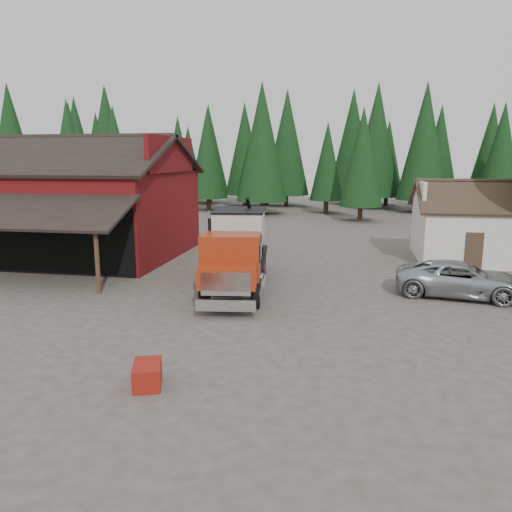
# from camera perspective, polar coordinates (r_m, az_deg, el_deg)

# --- Properties ---
(ground) EXTENTS (120.00, 120.00, 0.00)m
(ground) POSITION_cam_1_polar(r_m,az_deg,el_deg) (18.94, -5.31, -6.74)
(ground) COLOR #463E37
(ground) RESTS_ON ground
(red_barn) EXTENTS (12.80, 13.63, 7.18)m
(red_barn) POSITION_cam_1_polar(r_m,az_deg,el_deg) (31.74, -19.81, 4.86)
(red_barn) COLOR #611010
(red_barn) RESTS_ON ground
(farmhouse) EXTENTS (8.60, 6.42, 4.65)m
(farmhouse) POSITION_cam_1_polar(r_m,az_deg,el_deg) (31.62, 25.18, 2.56)
(farmhouse) COLOR silver
(farmhouse) RESTS_ON ground
(conifer_backdrop) EXTENTS (76.00, 16.00, 16.00)m
(conifer_backdrop) POSITION_cam_1_polar(r_m,az_deg,el_deg) (59.81, 5.81, 5.52)
(conifer_backdrop) COLOR black
(conifer_backdrop) RESTS_ON ground
(near_pine_a) EXTENTS (4.40, 4.40, 11.40)m
(near_pine_a) POSITION_cam_1_polar(r_m,az_deg,el_deg) (52.77, -20.56, 11.09)
(near_pine_a) COLOR #382619
(near_pine_a) RESTS_ON ground
(near_pine_b) EXTENTS (3.96, 3.96, 10.40)m
(near_pine_b) POSITION_cam_1_polar(r_m,az_deg,el_deg) (47.33, 12.06, 11.00)
(near_pine_b) COLOR #382619
(near_pine_b) RESTS_ON ground
(near_pine_d) EXTENTS (5.28, 5.28, 13.40)m
(near_pine_d) POSITION_cam_1_polar(r_m,az_deg,el_deg) (52.13, 0.69, 12.89)
(near_pine_d) COLOR #382619
(near_pine_d) RESTS_ON ground
(feed_truck) EXTENTS (3.45, 9.04, 3.98)m
(feed_truck) POSITION_cam_1_polar(r_m,az_deg,el_deg) (22.25, -2.18, 0.93)
(feed_truck) COLOR black
(feed_truck) RESTS_ON ground
(silver_car) EXTENTS (5.68, 3.32, 1.49)m
(silver_car) POSITION_cam_1_polar(r_m,az_deg,el_deg) (22.90, 22.41, -2.48)
(silver_car) COLOR #A6A8AE
(silver_car) RESTS_ON ground
(equip_box) EXTENTS (1.02, 1.27, 0.60)m
(equip_box) POSITION_cam_1_polar(r_m,az_deg,el_deg) (13.54, -12.31, -13.11)
(equip_box) COLOR maroon
(equip_box) RESTS_ON ground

